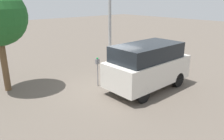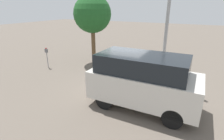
{
  "view_description": "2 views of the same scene",
  "coord_description": "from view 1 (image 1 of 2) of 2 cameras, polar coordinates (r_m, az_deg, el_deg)",
  "views": [
    {
      "loc": [
        -6.59,
        -7.92,
        4.36
      ],
      "look_at": [
        0.09,
        -0.3,
        1.04
      ],
      "focal_mm": 35.0,
      "sensor_mm": 36.0,
      "label": 1
    },
    {
      "loc": [
        3.46,
        -7.84,
        4.11
      ],
      "look_at": [
        -0.58,
        -0.09,
        0.92
      ],
      "focal_mm": 28.0,
      "sensor_mm": 36.0,
      "label": 2
    }
  ],
  "objects": [
    {
      "name": "lamp_post",
      "position": [
        12.83,
        -0.57,
        9.78
      ],
      "size": [
        0.44,
        0.44,
        6.98
      ],
      "color": "beige",
      "rests_on": "ground"
    },
    {
      "name": "parking_meter_near",
      "position": [
        11.15,
        -3.81,
        1.27
      ],
      "size": [
        0.2,
        0.11,
        1.54
      ],
      "rotation": [
        0.0,
        0.0,
        -0.0
      ],
      "color": "gray",
      "rests_on": "ground"
    },
    {
      "name": "parked_van",
      "position": [
        10.91,
        9.29,
        1.26
      ],
      "size": [
        4.47,
        2.07,
        2.31
      ],
      "rotation": [
        0.0,
        0.0,
        0.01
      ],
      "color": "beige",
      "rests_on": "ground"
    },
    {
      "name": "ground_plane",
      "position": [
        11.19,
        -1.37,
        -4.83
      ],
      "size": [
        80.0,
        80.0,
        0.0
      ],
      "primitive_type": "plane",
      "color": "#60564C"
    }
  ]
}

